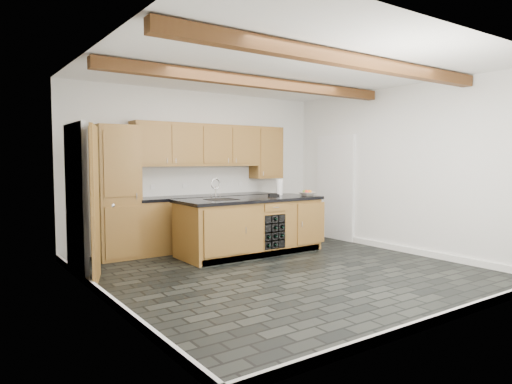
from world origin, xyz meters
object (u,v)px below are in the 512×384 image
(kitchen_scale, at_px, (274,195))
(paper_towel, at_px, (280,187))
(island, at_px, (251,226))
(fruit_bowl, at_px, (307,194))

(kitchen_scale, distance_m, paper_towel, 0.36)
(island, distance_m, paper_towel, 1.02)
(kitchen_scale, height_order, fruit_bowl, fruit_bowl)
(kitchen_scale, xyz_separation_m, paper_towel, (0.28, 0.20, 0.12))
(island, relative_size, paper_towel, 8.75)
(fruit_bowl, relative_size, paper_towel, 0.96)
(island, height_order, fruit_bowl, fruit_bowl)
(island, height_order, kitchen_scale, kitchen_scale)
(island, xyz_separation_m, kitchen_scale, (0.50, 0.03, 0.49))
(paper_towel, bearing_deg, kitchen_scale, -145.04)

